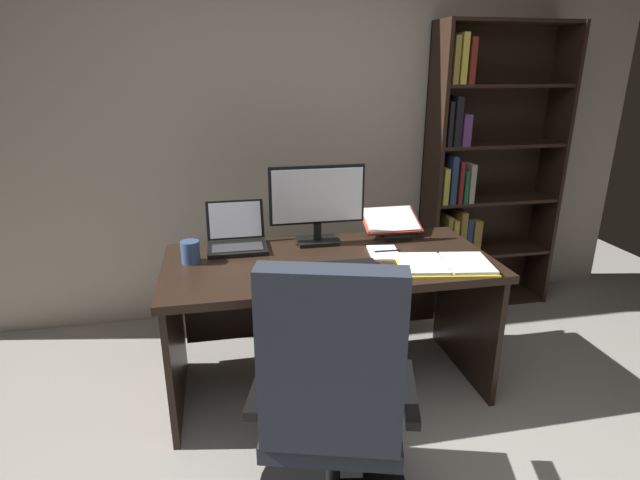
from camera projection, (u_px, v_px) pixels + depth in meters
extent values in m
cube|color=#A89E8E|center=(284.00, 127.00, 3.29)|extent=(5.00, 0.12, 2.56)
cube|color=black|center=(329.00, 263.00, 2.53)|extent=(1.64, 0.78, 0.04)
cube|color=black|center=(175.00, 343.00, 2.50)|extent=(0.03, 0.72, 0.70)
cube|color=black|center=(466.00, 314.00, 2.79)|extent=(0.03, 0.72, 0.70)
cube|color=black|center=(316.00, 293.00, 2.97)|extent=(1.52, 0.03, 0.49)
cube|color=black|center=(432.00, 175.00, 3.37)|extent=(0.02, 0.29, 1.93)
cube|color=black|center=(551.00, 170.00, 3.53)|extent=(0.02, 0.29, 1.93)
cube|color=black|center=(483.00, 168.00, 3.58)|extent=(0.92, 0.01, 1.93)
cube|color=black|center=(479.00, 298.00, 3.76)|extent=(0.87, 0.27, 0.02)
cube|color=navy|center=(433.00, 284.00, 3.60)|extent=(0.04, 0.20, 0.31)
cube|color=gold|center=(439.00, 288.00, 3.61)|extent=(0.03, 0.17, 0.24)
cube|color=#195633|center=(444.00, 285.00, 3.64)|extent=(0.03, 0.23, 0.26)
cube|color=olive|center=(453.00, 281.00, 3.61)|extent=(0.05, 0.18, 0.33)
cube|color=gray|center=(460.00, 284.00, 3.64)|extent=(0.06, 0.19, 0.27)
cube|color=black|center=(468.00, 287.00, 3.68)|extent=(0.05, 0.21, 0.21)
cube|color=black|center=(484.00, 250.00, 3.64)|extent=(0.87, 0.27, 0.02)
cube|color=black|center=(436.00, 240.00, 3.50)|extent=(0.04, 0.22, 0.20)
cube|color=olive|center=(443.00, 234.00, 3.50)|extent=(0.03, 0.22, 0.29)
cube|color=gold|center=(450.00, 236.00, 3.50)|extent=(0.04, 0.19, 0.26)
cube|color=olive|center=(458.00, 232.00, 3.49)|extent=(0.04, 0.16, 0.32)
cube|color=navy|center=(463.00, 234.00, 3.53)|extent=(0.04, 0.21, 0.27)
cube|color=olive|center=(472.00, 235.00, 3.53)|extent=(0.06, 0.18, 0.25)
cube|color=black|center=(490.00, 199.00, 3.51)|extent=(0.87, 0.27, 0.02)
cube|color=gold|center=(441.00, 184.00, 3.36)|extent=(0.04, 0.20, 0.24)
cube|color=navy|center=(448.00, 178.00, 3.36)|extent=(0.04, 0.20, 0.32)
cube|color=maroon|center=(455.00, 180.00, 3.38)|extent=(0.03, 0.22, 0.28)
cube|color=#195633|center=(460.00, 185.00, 3.40)|extent=(0.03, 0.22, 0.22)
cube|color=gray|center=(467.00, 182.00, 3.38)|extent=(0.04, 0.16, 0.26)
cube|color=black|center=(496.00, 144.00, 3.39)|extent=(0.87, 0.27, 0.02)
cube|color=black|center=(445.00, 123.00, 3.23)|extent=(0.03, 0.20, 0.28)
cube|color=black|center=(452.00, 121.00, 3.24)|extent=(0.05, 0.20, 0.31)
cube|color=#512D66|center=(460.00, 129.00, 3.27)|extent=(0.06, 0.22, 0.20)
cube|color=black|center=(503.00, 85.00, 3.26)|extent=(0.87, 0.27, 0.02)
cube|color=olive|center=(451.00, 60.00, 3.10)|extent=(0.04, 0.18, 0.28)
cube|color=gold|center=(458.00, 59.00, 3.12)|extent=(0.04, 0.22, 0.30)
cube|color=maroon|center=(468.00, 61.00, 3.11)|extent=(0.04, 0.16, 0.27)
cube|color=black|center=(510.00, 22.00, 3.14)|extent=(0.87, 0.27, 0.02)
cylinder|color=black|center=(333.00, 454.00, 1.98)|extent=(0.06, 0.06, 0.30)
cube|color=#232833|center=(333.00, 416.00, 1.92)|extent=(0.61, 0.60, 0.07)
cube|color=#232833|center=(331.00, 363.00, 1.61)|extent=(0.48, 0.23, 0.66)
cube|color=black|center=(260.00, 384.00, 1.90)|extent=(0.16, 0.38, 0.04)
cube|color=black|center=(409.00, 392.00, 1.86)|extent=(0.16, 0.38, 0.04)
cube|color=black|center=(317.00, 241.00, 2.75)|extent=(0.22, 0.16, 0.02)
cylinder|color=black|center=(317.00, 231.00, 2.74)|extent=(0.04, 0.04, 0.09)
cube|color=black|center=(317.00, 195.00, 2.68)|extent=(0.52, 0.02, 0.32)
cube|color=white|center=(318.00, 196.00, 2.66)|extent=(0.49, 0.00, 0.29)
cube|color=black|center=(238.00, 248.00, 2.63)|extent=(0.31, 0.22, 0.02)
cube|color=#2D2D30|center=(238.00, 247.00, 2.61)|extent=(0.26, 0.12, 0.00)
cube|color=black|center=(235.00, 220.00, 2.74)|extent=(0.31, 0.07, 0.21)
cube|color=white|center=(235.00, 220.00, 2.73)|extent=(0.28, 0.06, 0.18)
cube|color=black|center=(334.00, 269.00, 2.37)|extent=(0.42, 0.15, 0.02)
ellipsoid|color=black|center=(271.00, 272.00, 2.31)|extent=(0.06, 0.10, 0.04)
cube|color=black|center=(396.00, 237.00, 2.82)|extent=(0.14, 0.12, 0.01)
cube|color=black|center=(399.00, 238.00, 2.78)|extent=(0.29, 0.01, 0.01)
cube|color=#DB422D|center=(390.00, 220.00, 2.90)|extent=(0.33, 0.23, 0.10)
cube|color=white|center=(391.00, 219.00, 2.90)|extent=(0.30, 0.21, 0.09)
cube|color=yellow|center=(422.00, 266.00, 2.42)|extent=(0.27, 0.32, 0.01)
cube|color=yellow|center=(468.00, 265.00, 2.43)|extent=(0.27, 0.32, 0.01)
cube|color=white|center=(422.00, 264.00, 2.42)|extent=(0.25, 0.30, 0.02)
cube|color=white|center=(468.00, 263.00, 2.42)|extent=(0.25, 0.30, 0.02)
cylinder|color=#B7B7BC|center=(445.00, 264.00, 2.42)|extent=(0.06, 0.26, 0.02)
cube|color=white|center=(384.00, 253.00, 2.59)|extent=(0.18, 0.23, 0.01)
cylinder|color=black|center=(388.00, 251.00, 2.59)|extent=(0.14, 0.01, 0.01)
cylinder|color=#334C7A|center=(190.00, 252.00, 2.46)|extent=(0.09, 0.09, 0.11)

